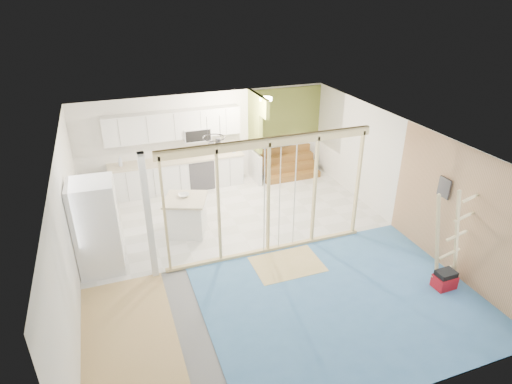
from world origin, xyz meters
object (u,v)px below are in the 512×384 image
object	(u,v)px
island	(187,216)
ladder	(450,238)
fridge	(97,227)
toolbox	(445,280)

from	to	relation	value
island	ladder	xyz separation A→B (m)	(4.19, -3.52, 0.58)
fridge	toolbox	bearing A→B (deg)	-22.59
island	ladder	size ratio (longest dim) A/B	0.59
fridge	toolbox	xyz separation A→B (m)	(6.04, -2.87, -0.79)
toolbox	ladder	size ratio (longest dim) A/B	0.20
fridge	ladder	bearing A→B (deg)	-21.39
island	ladder	world-z (taller)	ladder
fridge	ladder	size ratio (longest dim) A/B	0.97
island	ladder	bearing A→B (deg)	-18.43
toolbox	ladder	world-z (taller)	ladder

